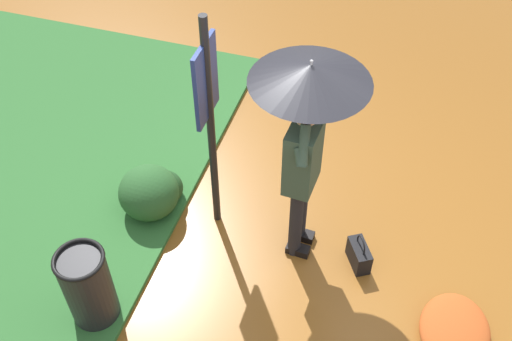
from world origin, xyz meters
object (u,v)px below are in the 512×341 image
Objects in this scene: handbag at (359,255)px; trash_bin at (89,288)px; person_with_umbrella at (307,116)px; info_sign_post at (208,106)px.

handbag is 0.44× the size of trash_bin.
handbag is 2.41m from trash_bin.
person_with_umbrella is at bearing 78.78° from handbag.
trash_bin is at bearing 120.49° from handbag.
person_with_umbrella is 0.89× the size of info_sign_post.
trash_bin is (-1.33, 1.44, -1.13)m from person_with_umbrella.
info_sign_post is 1.96m from handbag.
info_sign_post is 1.79m from trash_bin.
person_with_umbrella reaches higher than handbag.
handbag is (-0.12, -1.44, -1.32)m from info_sign_post.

